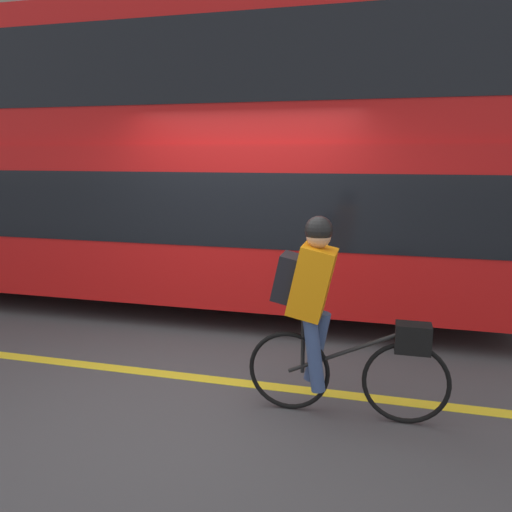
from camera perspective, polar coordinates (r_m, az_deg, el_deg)
The scene contains 7 objects.
ground_plane at distance 4.56m, azimuth -6.49°, elevation -15.00°, with size 80.00×80.00×0.00m, color #424244.
road_center_line at distance 4.75m, azimuth -5.50°, elevation -13.80°, with size 50.00×0.14×0.01m, color yellow.
sidewalk_curb at distance 9.22m, azimuth 4.75°, elevation -0.83°, with size 60.00×1.75×0.11m.
building_facade at distance 10.13m, azimuth 6.13°, elevation 19.98°, with size 60.00×0.30×7.04m.
bus at distance 7.12m, azimuth -12.37°, elevation 11.54°, with size 9.76×2.47×3.72m.
cyclist_on_bike at distance 3.89m, azimuth 8.01°, elevation -6.18°, with size 1.56×0.32×1.59m.
street_sign_post at distance 8.81m, azimuth 11.60°, elevation 8.53°, with size 0.36×0.09×2.67m.
Camera 1 is at (1.49, -3.80, 2.04)m, focal length 35.00 mm.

